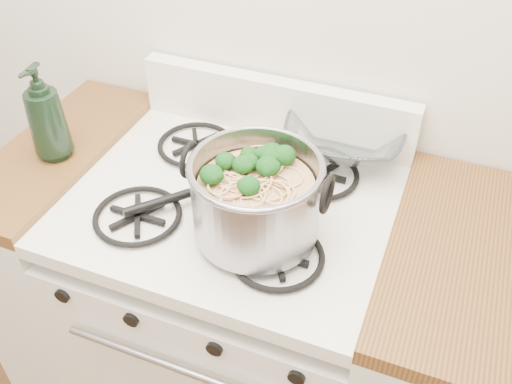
% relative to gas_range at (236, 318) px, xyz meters
% --- Properties ---
extents(gas_range, '(0.76, 0.66, 0.92)m').
position_rel_gas_range_xyz_m(gas_range, '(0.00, 0.00, 0.00)').
color(gas_range, white).
rests_on(gas_range, ground).
extents(counter_left, '(0.25, 0.65, 0.92)m').
position_rel_gas_range_xyz_m(counter_left, '(-0.51, 0.00, 0.02)').
color(counter_left, silver).
rests_on(counter_left, ground).
extents(stock_pot, '(0.31, 0.28, 0.19)m').
position_rel_gas_range_xyz_m(stock_pot, '(0.10, -0.10, 0.57)').
color(stock_pot, gray).
rests_on(stock_pot, gas_range).
extents(spatula, '(0.42, 0.42, 0.02)m').
position_rel_gas_range_xyz_m(spatula, '(-0.02, 0.02, 0.50)').
color(spatula, black).
rests_on(spatula, gas_range).
extents(glass_bowl, '(0.14, 0.14, 0.03)m').
position_rel_gas_range_xyz_m(glass_bowl, '(0.20, 0.28, 0.50)').
color(glass_bowl, white).
rests_on(glass_bowl, gas_range).
extents(bottle, '(0.10, 0.11, 0.25)m').
position_rel_gas_range_xyz_m(bottle, '(-0.48, -0.03, 0.61)').
color(bottle, black).
rests_on(bottle, counter_left).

